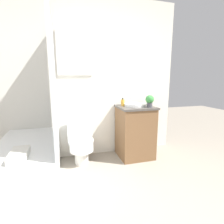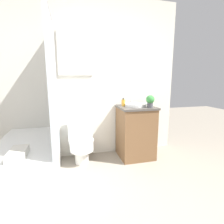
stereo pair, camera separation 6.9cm
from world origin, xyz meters
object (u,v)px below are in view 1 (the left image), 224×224
Objects in this scene: soap_bottle at (123,103)px; sink at (135,105)px; potted_plant at (150,100)px; toilet at (81,141)px.

sink is at bearing -20.04° from soap_bottle.
potted_plant reaches higher than sink.
soap_bottle reaches higher than toilet.
soap_bottle is (0.68, 0.04, 0.56)m from toilet.
soap_bottle is 0.69× the size of potted_plant.
sink is 2.96× the size of soap_bottle.
potted_plant is (0.34, -0.24, 0.05)m from soap_bottle.
soap_bottle is (-0.18, 0.07, 0.03)m from sink.
toilet is 5.06× the size of soap_bottle.
soap_bottle is at bearing 3.61° from toilet.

